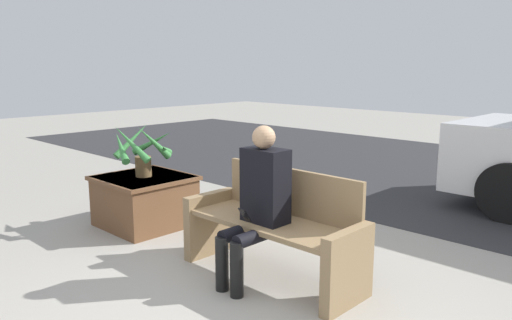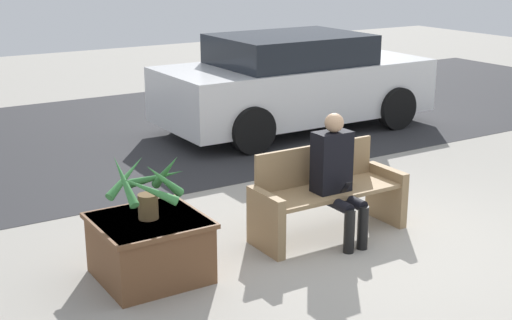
{
  "view_description": "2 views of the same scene",
  "coord_description": "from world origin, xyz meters",
  "px_view_note": "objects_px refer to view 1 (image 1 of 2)",
  "views": [
    {
      "loc": [
        2.37,
        -2.26,
        1.73
      ],
      "look_at": [
        -0.85,
        1.08,
        0.84
      ],
      "focal_mm": 35.0,
      "sensor_mm": 36.0,
      "label": 1
    },
    {
      "loc": [
        -4.38,
        -4.64,
        2.77
      ],
      "look_at": [
        -0.88,
        0.97,
        0.8
      ],
      "focal_mm": 50.0,
      "sensor_mm": 36.0,
      "label": 2
    }
  ],
  "objects_px": {
    "person_seated": "(258,198)",
    "potted_plant": "(143,149)",
    "planter_box": "(145,199)",
    "bench": "(275,227)"
  },
  "relations": [
    {
      "from": "person_seated",
      "to": "potted_plant",
      "type": "distance_m",
      "value": 1.89
    },
    {
      "from": "bench",
      "to": "person_seated",
      "type": "distance_m",
      "value": 0.33
    },
    {
      "from": "planter_box",
      "to": "potted_plant",
      "type": "relative_size",
      "value": 1.27
    },
    {
      "from": "person_seated",
      "to": "potted_plant",
      "type": "relative_size",
      "value": 1.75
    },
    {
      "from": "person_seated",
      "to": "planter_box",
      "type": "height_order",
      "value": "person_seated"
    },
    {
      "from": "bench",
      "to": "planter_box",
      "type": "xyz_separation_m",
      "value": [
        -1.91,
        0.01,
        -0.12
      ]
    },
    {
      "from": "person_seated",
      "to": "planter_box",
      "type": "bearing_deg",
      "value": 174.58
    },
    {
      "from": "planter_box",
      "to": "potted_plant",
      "type": "distance_m",
      "value": 0.55
    },
    {
      "from": "bench",
      "to": "planter_box",
      "type": "bearing_deg",
      "value": 179.85
    },
    {
      "from": "bench",
      "to": "planter_box",
      "type": "height_order",
      "value": "bench"
    }
  ]
}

